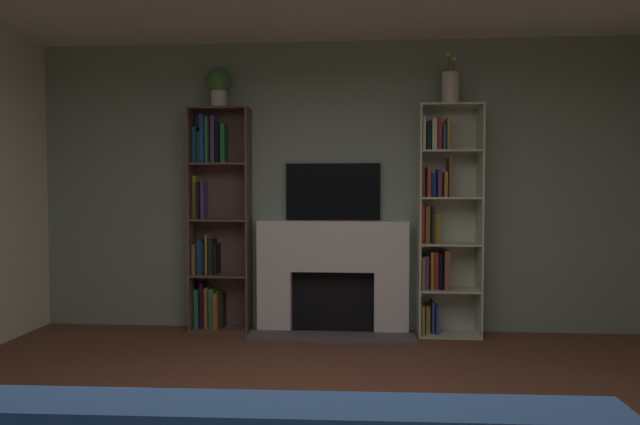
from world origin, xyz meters
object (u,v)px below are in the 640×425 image
Objects in this scene: fireplace at (333,273)px; vase_with_flowers at (450,88)px; potted_plant at (219,85)px; tv at (333,192)px; bookshelf_right at (441,221)px; bookshelf_left at (215,223)px.

vase_with_flowers reaches higher than fireplace.
potted_plant is 2.17m from vase_with_flowers.
potted_plant reaches higher than fireplace.
fireplace is 1.69× the size of tv.
bookshelf_right is 4.40× the size of vase_with_flowers.
potted_plant is at bearing -44.40° from bookshelf_left.
vase_with_flowers is (1.08, -0.12, 0.95)m from tv.
bookshelf_right is at bearing -0.62° from bookshelf_left.
fireplace is 1.24m from bookshelf_left.
vase_with_flowers reaches higher than bookshelf_left.
fireplace is 0.72× the size of bookshelf_left.
potted_plant is at bearing -173.68° from tv.
potted_plant is at bearing -179.10° from bookshelf_right.
bookshelf_right is at bearing 0.90° from potted_plant.
tv is 2.45× the size of potted_plant.
bookshelf_left is at bearing 135.60° from potted_plant.
bookshelf_right is (1.02, -0.01, 0.50)m from fireplace.
potted_plant reaches higher than bookshelf_right.
tv is 1.49m from potted_plant.
vase_with_flowers reaches higher than bookshelf_right.
bookshelf_left is 2.16m from bookshelf_right.
tv is 1.06m from bookshelf_right.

